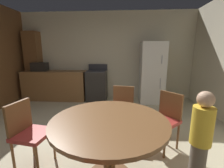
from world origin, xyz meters
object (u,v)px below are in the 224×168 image
Objects in this scene: refrigerator at (152,73)px; microwave at (40,67)px; oven_range at (97,85)px; chair_northeast at (166,117)px; chair_west at (28,130)px; person_child at (201,137)px; chair_north at (122,107)px; dining_table at (109,132)px.

microwave is at bearing 179.16° from refrigerator.
oven_range is 1.26× the size of chair_northeast.
oven_range is 2.50× the size of microwave.
chair_west and chair_northeast have the same top height.
refrigerator is 4.00× the size of microwave.
refrigerator reaches higher than chair_northeast.
microwave reaches higher than person_child.
chair_north is 1.00× the size of chair_west.
oven_range is 2.12m from chair_north.
person_child is at bearing 63.87° from chair_northeast.
refrigerator is 3.50m from chair_west.
person_child is at bearing 46.69° from chair_north.
refrigerator is 3.15m from dining_table.
refrigerator is 2.02× the size of chair_northeast.
chair_northeast is (0.81, 0.70, -0.11)m from dining_table.
microwave is 0.51× the size of chair_west.
chair_northeast is at bearing 40.97° from dining_table.
dining_table is at bearing -77.83° from oven_range.
microwave is 4.58m from person_child.
dining_table is at bearing -0.00° from chair_north.
chair_north is at bearing -114.10° from refrigerator.
chair_northeast is 0.72m from person_child.
oven_range is 3.10m from dining_table.
chair_west is (-1.20, -0.90, 0.00)m from chair_north.
refrigerator is 2.13m from chair_north.
person_child reaches higher than chair_northeast.
person_child is (1.64, -3.01, 0.11)m from oven_range.
oven_range reaches higher than chair_west.
microwave is at bearing -76.53° from chair_northeast.
dining_table is 1.18× the size of person_child.
chair_west is at bearing -24.81° from chair_northeast.
chair_west is 2.06m from person_child.
chair_west is at bearing -45.47° from chair_north.
chair_north is 1.35m from person_child.
dining_table is at bearing 0.00° from person_child.
oven_range is 1.70m from refrigerator.
refrigerator is at bearing 62.45° from chair_west.
oven_range is at bearing -150.24° from chair_north.
chair_north is at bearing -37.24° from microwave.
chair_north reaches higher than dining_table.
microwave is at bearing -119.55° from chair_north.
person_child is at bearing -90.13° from refrigerator.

